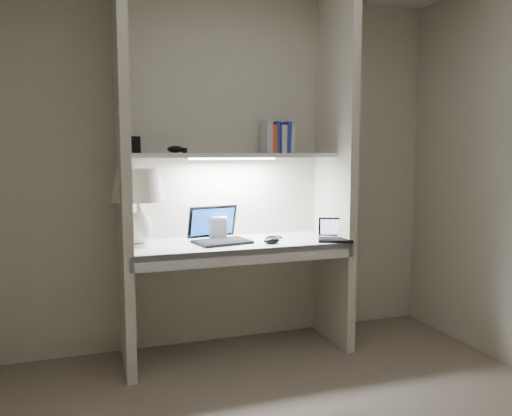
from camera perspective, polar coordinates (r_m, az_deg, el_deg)
name	(u,v)px	position (r m, az deg, el deg)	size (l,w,h in m)	color
back_wall	(226,169)	(3.58, -3.48, 4.44)	(3.20, 0.01, 2.50)	beige
alcove_panel_left	(123,172)	(3.19, -14.93, 4.02)	(0.06, 0.55, 2.50)	beige
alcove_panel_right	(335,169)	(3.60, 9.03, 4.38)	(0.06, 0.55, 2.50)	beige
desk	(237,245)	(3.37, -2.19, -4.21)	(1.40, 0.55, 0.04)	white
desk_apron	(249,257)	(3.14, -0.83, -5.57)	(1.46, 0.03, 0.10)	silver
shelf	(233,155)	(3.41, -2.69, 6.04)	(1.40, 0.36, 0.03)	silver
strip_light	(233,159)	(3.41, -2.69, 5.67)	(0.60, 0.04, 0.01)	white
table_lamp	(138,194)	(3.23, -13.30, 1.51)	(0.34, 0.34, 0.50)	white
laptop_main	(219,234)	(3.36, -4.31, -2.98)	(0.41, 0.37, 0.24)	black
laptop_netbook	(335,235)	(3.46, 9.07, -3.07)	(0.29, 0.28, 0.15)	black
speaker	(218,228)	(3.44, -4.33, -2.32)	(0.11, 0.08, 0.16)	silver
mouse	(272,241)	(3.29, 1.79, -3.77)	(0.11, 0.07, 0.04)	black
cable_coil	(274,237)	(3.51, 2.12, -3.35)	(0.11, 0.11, 0.01)	black
sticky_note	(139,245)	(3.35, -13.27, -4.10)	(0.07, 0.07, 0.00)	yellow
book_row	(277,138)	(3.60, 2.45, 7.96)	(0.21, 0.15, 0.22)	silver
shelf_box	(135,145)	(3.39, -13.70, 7.04)	(0.06, 0.05, 0.11)	black
shelf_gadget	(175,149)	(3.37, -9.19, 6.64)	(0.11, 0.08, 0.05)	black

